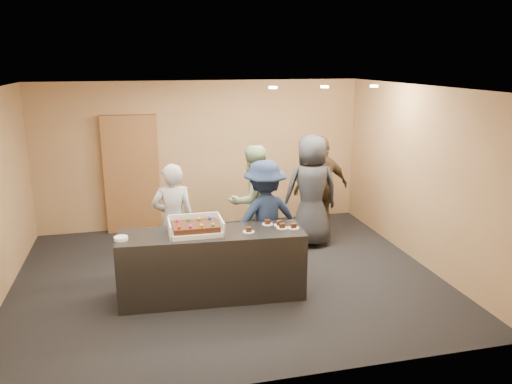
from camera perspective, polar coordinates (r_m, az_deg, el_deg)
room at (r=6.94m, az=-3.42°, el=0.57°), size 6.04×6.00×2.70m
serving_counter at (r=6.66m, az=-5.03°, el=-8.26°), size 2.44×0.86×0.90m
storage_cabinet at (r=9.25m, az=-14.02°, el=1.98°), size 0.97×0.15×2.13m
cake_box at (r=6.48m, az=-6.92°, el=-4.28°), size 0.68×0.47×0.20m
sheet_cake at (r=6.44m, az=-6.91°, el=-3.93°), size 0.58×0.40×0.11m
plate_stack at (r=6.43m, az=-15.19°, el=-5.13°), size 0.17×0.17×0.04m
slice_a at (r=6.48m, az=-0.84°, el=-4.40°), size 0.15×0.15×0.07m
slice_b at (r=6.77m, az=1.32°, el=-3.54°), size 0.15×0.15×0.07m
slice_c at (r=6.63m, az=3.00°, el=-3.95°), size 0.15×0.15×0.07m
slice_d at (r=6.73m, az=2.68°, el=-3.64°), size 0.15×0.15×0.07m
slice_e at (r=6.64m, az=4.30°, el=-3.95°), size 0.15×0.15×0.07m
person_server_grey at (r=7.29m, az=-9.42°, el=-3.16°), size 0.61×0.40×1.66m
person_sage_man at (r=7.94m, az=-0.38°, el=-0.99°), size 1.05×0.95×1.78m
person_navy_man at (r=7.16m, az=1.00°, el=-3.07°), size 1.20×0.82×1.71m
person_brown_extra at (r=8.71m, az=7.44°, el=0.45°), size 1.13×0.65×1.81m
person_dark_suit at (r=8.36m, az=6.31°, el=0.16°), size 0.93×0.62×1.89m
ceiling_spotlights at (r=7.65m, az=7.86°, el=11.83°), size 1.72×0.12×0.03m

